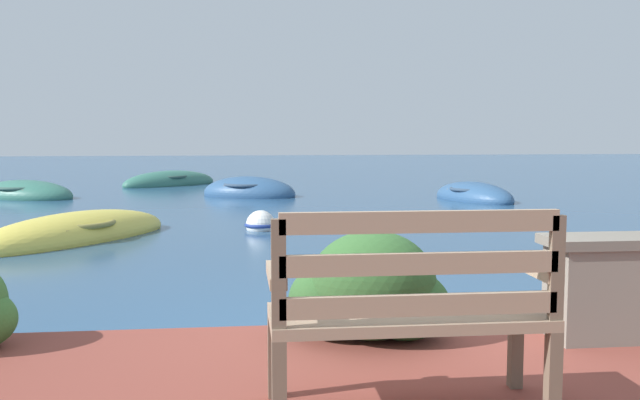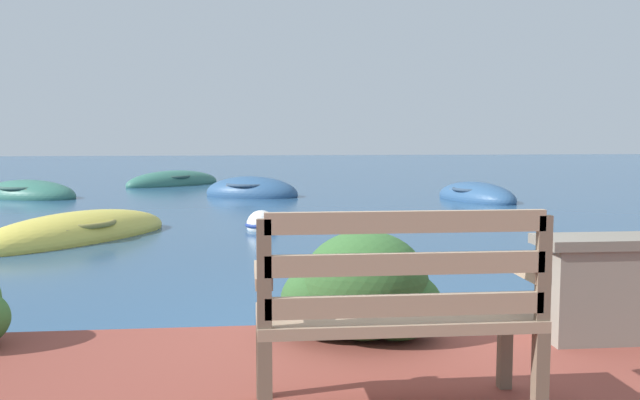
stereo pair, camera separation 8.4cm
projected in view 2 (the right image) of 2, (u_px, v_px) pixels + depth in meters
ground_plane at (360, 355)px, 4.70m from camera, size 80.00×80.00×0.00m
park_bench at (398, 307)px, 3.12m from camera, size 1.25×0.48×0.93m
hedge_clump_left at (362, 292)px, 4.29m from camera, size 0.97×0.70×0.66m
rowboat_nearest at (77, 235)px, 9.74m from camera, size 2.72×3.35×0.66m
rowboat_mid at (476, 197)px, 15.31m from camera, size 1.72×2.55×0.69m
rowboat_far at (252, 193)px, 16.28m from camera, size 2.55×2.11×0.79m
rowboat_outer at (28, 195)px, 15.90m from camera, size 2.75×2.24×0.70m
rowboat_distant at (173, 183)px, 19.57m from camera, size 2.83×2.54×0.71m
mooring_buoy at (261, 225)px, 10.67m from camera, size 0.49×0.49×0.44m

